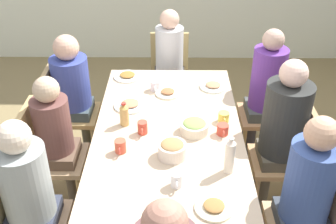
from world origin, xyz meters
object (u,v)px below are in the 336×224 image
person_2 (29,191)px  chair_3 (47,153)px  plate_2 (214,207)px  bottle_1 (230,156)px  plate_0 (168,93)px  cup_0 (223,130)px  person_5 (73,87)px  person_7 (169,59)px  chair_5 (66,108)px  cup_5 (177,180)px  cup_1 (143,128)px  person_6 (283,126)px  cup_4 (155,85)px  chair_6 (290,154)px  bottle_0 (124,115)px  bowl_0 (194,127)px  cup_3 (120,146)px  bowl_1 (172,149)px  plate_4 (130,105)px  cup_2 (224,117)px  person_3 (56,135)px  dining_table (168,138)px  chair_4 (314,218)px  chair_2 (21,216)px  plate_3 (127,76)px  chair_0 (272,109)px  chair_7 (169,73)px  person_0 (265,87)px  plate_1 (213,86)px

person_2 → chair_3: bearing=-171.8°
plate_2 → bottle_1: bottle_1 is taller
plate_0 → cup_0: (0.56, 0.39, 0.02)m
person_5 → person_7: (-0.60, 0.82, -0.02)m
person_7 → chair_5: bearing=-56.4°
cup_5 → cup_1: bearing=-156.3°
chair_5 → person_2: bearing=4.1°
person_6 → cup_4: size_ratio=10.95×
chair_6 → bottle_0: (-0.06, -1.22, 0.30)m
person_7 → bowl_0: size_ratio=5.88×
cup_3 → chair_5: bearing=-146.3°
bowl_1 → bottle_1: size_ratio=0.73×
person_5 → person_7: size_ratio=1.00×
plate_4 → cup_2: cup_2 is taller
person_3 → cup_3: (0.26, 0.50, 0.10)m
bowl_0 → cup_2: (-0.14, 0.22, -0.01)m
chair_5 → person_5: bearing=90.0°
dining_table → person_6: bearing=90.0°
chair_5 → bottle_0: bottle_0 is taller
chair_4 → cup_2: 0.93m
dining_table → chair_2: (0.63, -0.91, -0.15)m
plate_3 → chair_3: bearing=-33.9°
chair_2 → person_5: 1.28m
chair_0 → chair_3: size_ratio=1.00×
chair_4 → person_5: bearing=-126.3°
person_5 → cup_0: bearing=60.4°
chair_4 → chair_0: bearing=180.0°
bottle_1 → chair_7: bearing=-167.9°
cup_4 → person_3: bearing=-50.3°
person_0 → plate_0: bearing=-81.6°
person_5 → cup_1: size_ratio=11.20×
person_2 → person_0: bearing=127.8°
plate_0 → cup_0: bearing=35.0°
chair_5 → bowl_1: chair_5 is taller
cup_0 → bottle_1: size_ratio=0.46×
chair_3 → person_6: person_6 is taller
chair_5 → bowl_0: size_ratio=4.43×
person_0 → chair_2: (1.26, -1.72, -0.22)m
chair_0 → chair_5: (0.00, -1.81, 0.00)m
chair_0 → chair_7: bearing=-127.5°
chair_0 → cup_3: bearing=-53.8°
chair_6 → person_6: bearing=-90.0°
bowl_0 → cup_5: size_ratio=1.86×
chair_2 → bottle_0: 0.96m
chair_7 → plate_1: 0.83m
bowl_0 → cup_2: bearing=121.6°
dining_table → chair_2: size_ratio=2.11×
cup_4 → plate_0: bearing=56.2°
cup_2 → person_3: bearing=-84.9°
cup_1 → cup_2: cup_1 is taller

